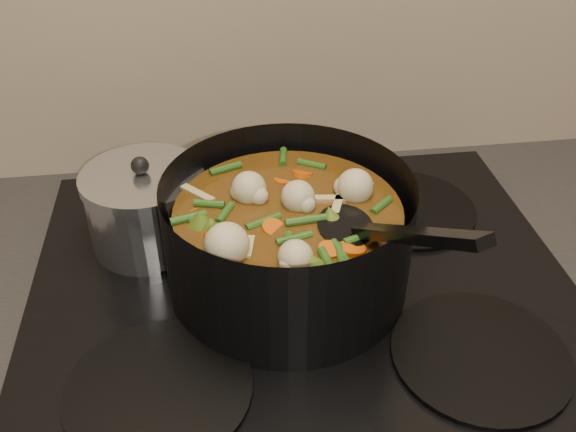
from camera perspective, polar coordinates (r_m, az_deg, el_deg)
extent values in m
cube|color=black|center=(0.77, 1.36, -8.70)|extent=(2.64, 0.64, 0.05)
cube|color=black|center=(0.75, 1.39, -6.78)|extent=(0.62, 0.54, 0.02)
cylinder|color=black|center=(0.64, -11.40, -14.83)|extent=(0.18, 0.18, 0.01)
cylinder|color=black|center=(0.69, 16.72, -11.75)|extent=(0.18, 0.18, 0.01)
cylinder|color=black|center=(0.84, -10.89, -1.02)|extent=(0.18, 0.18, 0.01)
cylinder|color=black|center=(0.87, 10.55, 0.66)|extent=(0.18, 0.18, 0.01)
cylinder|color=black|center=(0.70, 0.00, -1.71)|extent=(0.32, 0.32, 0.13)
cylinder|color=black|center=(0.74, 0.00, -5.57)|extent=(0.27, 0.27, 0.01)
cylinder|color=#53370E|center=(0.71, 0.00, -2.43)|extent=(0.25, 0.25, 0.09)
cylinder|color=#E45E0A|center=(0.69, 2.98, 0.67)|extent=(0.03, 0.03, 0.02)
cylinder|color=#E45E0A|center=(0.73, 2.15, 3.07)|extent=(0.04, 0.04, 0.02)
cylinder|color=#E45E0A|center=(0.75, -3.77, 3.90)|extent=(0.04, 0.04, 0.02)
cylinder|color=#E45E0A|center=(0.69, -4.20, 0.47)|extent=(0.03, 0.03, 0.02)
cylinder|color=#E45E0A|center=(0.63, -3.95, -2.99)|extent=(0.04, 0.03, 0.02)
cylinder|color=#E45E0A|center=(0.66, 1.26, -1.23)|extent=(0.04, 0.04, 0.02)
cylinder|color=#E45E0A|center=(0.68, 5.39, -0.06)|extent=(0.03, 0.04, 0.02)
cylinder|color=#E45E0A|center=(0.74, 4.80, 3.50)|extent=(0.03, 0.03, 0.02)
cylinder|color=#E45E0A|center=(0.72, -1.05, 2.65)|extent=(0.04, 0.04, 0.02)
cylinder|color=#E45E0A|center=(0.71, -6.09, 1.54)|extent=(0.04, 0.04, 0.02)
sphere|color=beige|center=(0.68, 4.71, 1.62)|extent=(0.04, 0.04, 0.04)
sphere|color=beige|center=(0.72, -0.85, 3.76)|extent=(0.04, 0.04, 0.04)
sphere|color=beige|center=(0.67, -4.73, 0.60)|extent=(0.04, 0.04, 0.04)
sphere|color=beige|center=(0.63, 1.52, -1.50)|extent=(0.04, 0.04, 0.04)
sphere|color=beige|center=(0.69, 4.39, 2.19)|extent=(0.04, 0.04, 0.04)
cone|color=olive|center=(0.62, 2.12, -2.94)|extent=(0.04, 0.04, 0.03)
cone|color=olive|center=(0.70, 5.90, 2.19)|extent=(0.04, 0.04, 0.03)
cone|color=olive|center=(0.74, -2.41, 4.08)|extent=(0.04, 0.04, 0.03)
cone|color=olive|center=(0.65, -6.05, -0.80)|extent=(0.04, 0.04, 0.03)
cone|color=olive|center=(0.63, 3.55, -2.54)|extent=(0.04, 0.04, 0.03)
cylinder|color=#2E601C|center=(0.71, 2.09, 2.30)|extent=(0.01, 0.04, 0.01)
cylinder|color=#2E601C|center=(0.76, -0.62, 4.80)|extent=(0.03, 0.03, 0.01)
cylinder|color=#2E601C|center=(0.72, -4.51, 3.06)|extent=(0.04, 0.02, 0.01)
cylinder|color=#2E601C|center=(0.68, -4.92, 0.68)|extent=(0.02, 0.04, 0.01)
cylinder|color=#2E601C|center=(0.66, -2.49, -0.68)|extent=(0.02, 0.04, 0.01)
cylinder|color=#2E601C|center=(0.61, -0.02, -4.21)|extent=(0.04, 0.02, 0.01)
cylinder|color=#2E601C|center=(0.64, 4.69, -2.01)|extent=(0.03, 0.03, 0.01)
cylinder|color=#2E601C|center=(0.68, 4.92, 0.67)|extent=(0.01, 0.04, 0.01)
cylinder|color=#2E601C|center=(0.70, 2.54, 2.06)|extent=(0.03, 0.03, 0.01)
cylinder|color=#2E601C|center=(0.76, 0.66, 4.80)|extent=(0.04, 0.02, 0.01)
cylinder|color=#2E601C|center=(0.73, -3.69, 3.46)|extent=(0.02, 0.04, 0.01)
cylinder|color=#2E601C|center=(0.69, -4.82, 1.19)|extent=(0.02, 0.04, 0.01)
cylinder|color=#2E601C|center=(0.66, -2.90, -0.39)|extent=(0.04, 0.02, 0.01)
cylinder|color=#2E601C|center=(0.61, -1.61, -4.11)|extent=(0.03, 0.03, 0.01)
cylinder|color=#2E601C|center=(0.63, 3.76, -2.48)|extent=(0.01, 0.04, 0.01)
cylinder|color=#2E601C|center=(0.67, 4.86, 0.16)|extent=(0.03, 0.03, 0.01)
cube|color=tan|center=(0.67, -5.57, -0.02)|extent=(0.04, 0.01, 0.00)
cube|color=tan|center=(0.63, 1.81, -2.56)|extent=(0.02, 0.04, 0.00)
cube|color=tan|center=(0.70, 5.13, 1.87)|extent=(0.04, 0.03, 0.00)
cube|color=tan|center=(0.73, -2.11, 3.52)|extent=(0.03, 0.03, 0.00)
cube|color=tan|center=(0.66, -5.21, -0.73)|extent=(0.03, 0.04, 0.00)
ellipsoid|color=black|center=(0.66, 5.10, -0.98)|extent=(0.06, 0.08, 0.01)
cube|color=black|center=(0.58, 11.14, -1.71)|extent=(0.08, 0.16, 0.10)
cylinder|color=silver|center=(0.80, -12.42, 0.39)|extent=(0.14, 0.14, 0.09)
cylinder|color=silver|center=(0.77, -12.88, 3.39)|extent=(0.15, 0.15, 0.01)
sphere|color=black|center=(0.76, -13.03, 4.40)|extent=(0.02, 0.02, 0.02)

